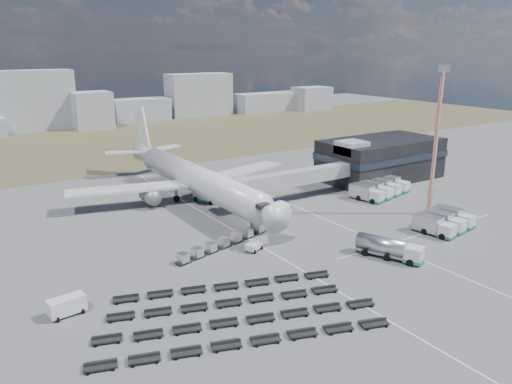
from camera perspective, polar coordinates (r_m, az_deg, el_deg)
ground at (r=82.41m, az=2.87°, el=-6.58°), size 420.00×420.00×0.00m
grass_strip at (r=179.97m, az=-18.18°, el=5.19°), size 420.00×90.00×0.01m
lane_markings at (r=90.22m, az=6.80°, el=-4.61°), size 47.12×110.00×0.01m
terminal at (r=128.70m, az=14.00°, el=3.77°), size 30.40×16.40×11.00m
jet_bridge at (r=105.34m, az=3.42°, el=1.42°), size 30.30×3.80×7.05m
airliner at (r=107.25m, az=-7.27°, el=1.71°), size 51.59×64.53×17.62m
fuel_tanker at (r=81.22m, az=14.98°, el=-6.21°), size 6.58×10.59×3.36m
pushback_tug at (r=81.61m, az=-0.26°, el=-6.27°), size 3.39×2.76×1.37m
utility_van at (r=67.24m, az=-20.80°, el=-12.11°), size 4.67×2.62×2.36m
catering_truck at (r=107.27m, az=-5.74°, el=-0.40°), size 4.16×6.39×2.72m
service_trucks_near at (r=96.56m, az=20.70°, el=-3.15°), size 10.81×8.82×2.98m
service_trucks_far at (r=114.69m, az=13.98°, el=0.43°), size 14.95×10.28×3.03m
uld_row at (r=82.96m, az=-3.69°, el=-5.75°), size 19.51×6.58×1.54m
baggage_dollies at (r=63.51m, az=-2.66°, el=-13.53°), size 36.63×25.12×0.80m
floodlight_mast at (r=101.67m, az=19.85°, el=5.36°), size 2.75×2.22×28.80m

